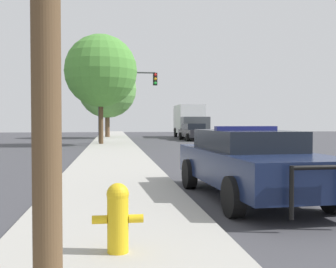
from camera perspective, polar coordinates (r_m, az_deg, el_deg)
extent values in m
cube|color=#A3A099|center=(8.21, -7.19, -9.46)|extent=(3.00, 110.00, 0.13)
cube|color=#141E3D|center=(9.16, 11.07, -4.31)|extent=(2.20, 5.27, 0.68)
cube|color=black|center=(9.36, 10.50, -0.80)|extent=(1.80, 2.77, 0.42)
cylinder|color=black|center=(8.21, 21.46, -7.49)|extent=(0.28, 0.73, 0.72)
cylinder|color=black|center=(7.39, 8.86, -8.41)|extent=(0.28, 0.73, 0.72)
cylinder|color=black|center=(11.03, 12.52, -5.06)|extent=(0.28, 0.73, 0.72)
cylinder|color=black|center=(10.43, 2.92, -5.41)|extent=(0.28, 0.73, 0.72)
cylinder|color=black|center=(6.55, 16.39, -7.64)|extent=(0.07, 0.07, 0.80)
cylinder|color=black|center=(6.71, 19.72, -4.29)|extent=(0.92, 0.12, 0.07)
cube|color=navy|center=(9.35, 10.51, 0.78)|extent=(1.39, 0.28, 0.09)
cube|color=navy|center=(9.55, 16.48, -3.90)|extent=(0.21, 3.72, 0.19)
cylinder|color=gold|center=(5.05, -6.81, -12.09)|extent=(0.25, 0.25, 0.65)
sphere|color=gold|center=(4.97, -6.83, -8.09)|extent=(0.26, 0.26, 0.26)
cylinder|color=gold|center=(5.03, -9.26, -11.38)|extent=(0.17, 0.10, 0.10)
cylinder|color=gold|center=(5.04, -4.37, -11.35)|extent=(0.17, 0.10, 0.10)
cylinder|color=#424247|center=(30.38, -9.29, 3.73)|extent=(0.16, 0.16, 5.16)
cylinder|color=#424247|center=(30.57, -5.52, 8.31)|extent=(4.00, 0.11, 0.11)
cube|color=black|center=(30.66, -1.75, 7.45)|extent=(0.30, 0.24, 0.90)
sphere|color=red|center=(30.56, -1.73, 8.03)|extent=(0.20, 0.20, 0.20)
sphere|color=orange|center=(30.53, -1.73, 7.47)|extent=(0.20, 0.20, 0.20)
sphere|color=green|center=(30.50, -1.73, 6.91)|extent=(0.20, 0.20, 0.20)
cube|color=black|center=(35.96, 3.54, 0.12)|extent=(1.98, 4.73, 0.61)
cube|color=black|center=(36.17, 3.46, 1.02)|extent=(1.63, 2.49, 0.51)
cylinder|color=black|center=(34.79, 5.50, -0.44)|extent=(0.27, 0.66, 0.65)
cylinder|color=black|center=(34.36, 2.71, -0.46)|extent=(0.27, 0.66, 0.65)
cylinder|color=black|center=(37.58, 4.30, -0.27)|extent=(0.27, 0.66, 0.65)
cylinder|color=black|center=(37.18, 1.71, -0.29)|extent=(0.27, 0.66, 0.65)
cube|color=#474C51|center=(38.98, 3.69, 1.18)|extent=(2.51, 2.29, 1.57)
cube|color=white|center=(42.89, 2.80, 2.05)|extent=(2.61, 5.77, 2.78)
cylinder|color=black|center=(39.43, 5.35, 0.05)|extent=(0.31, 0.96, 0.95)
cylinder|color=black|center=(39.03, 1.90, 0.04)|extent=(0.31, 0.96, 0.95)
cylinder|color=black|center=(44.15, 4.13, 0.23)|extent=(0.31, 0.96, 0.95)
cylinder|color=black|center=(43.80, 1.04, 0.23)|extent=(0.31, 0.96, 0.95)
cylinder|color=brown|center=(40.70, -8.21, 1.77)|extent=(0.44, 0.44, 3.08)
sphere|color=#5B9947|center=(40.82, -8.23, 6.08)|extent=(5.55, 5.55, 5.55)
cylinder|color=#4C3823|center=(28.58, -9.06, 2.25)|extent=(0.29, 0.29, 3.56)
sphere|color=#4C8E38|center=(28.77, -9.09, 8.45)|extent=(4.85, 4.85, 4.85)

